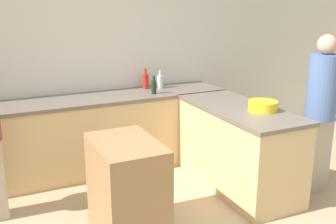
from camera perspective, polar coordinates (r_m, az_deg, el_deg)
wall_back at (r=5.02m, az=-9.20°, el=8.14°), size 8.00×0.06×2.70m
counter_back at (r=4.89m, az=-7.56°, el=-2.75°), size 2.76×0.68×0.91m
counter_peninsula at (r=4.39m, az=10.05°, el=-5.01°), size 0.69×1.58×0.91m
island_table at (r=3.42m, az=-5.97°, el=-11.35°), size 0.51×0.77×0.89m
mixing_bowl at (r=4.15m, az=13.62°, el=0.89°), size 0.30×0.30×0.10m
wine_bottle_dark at (r=4.77m, az=-2.08°, el=3.69°), size 0.06×0.06×0.22m
vinegar_bottle_clear at (r=5.09m, az=-1.15°, el=4.50°), size 0.08×0.08×0.23m
hot_sauce_bottle at (r=5.05m, az=-3.26°, el=4.56°), size 0.08×0.08×0.26m
person_at_peninsula at (r=4.41m, az=21.24°, el=0.52°), size 0.31×0.31×1.68m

